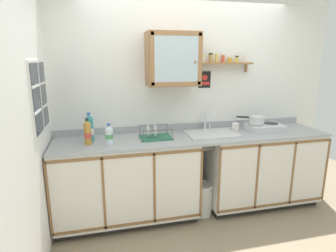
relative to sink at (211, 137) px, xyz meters
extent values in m
plane|color=gray|center=(-0.22, -0.29, -0.93)|extent=(6.23, 6.23, 0.00)
cube|color=white|center=(-0.22, 0.31, 0.40)|extent=(3.83, 0.05, 2.66)
cube|color=white|center=(-1.86, -0.60, 0.40)|extent=(0.05, 3.37, 2.66)
cube|color=black|center=(-1.03, -0.01, -0.89)|extent=(1.53, 0.58, 0.08)
cube|color=silver|center=(-1.03, -0.04, -0.42)|extent=(1.56, 0.64, 0.85)
cube|color=brown|center=(-1.03, -0.36, -0.03)|extent=(1.56, 0.01, 0.03)
cube|color=brown|center=(-1.03, -0.36, -0.80)|extent=(1.56, 0.01, 0.03)
cube|color=brown|center=(-1.81, -0.36, -0.42)|extent=(0.02, 0.01, 0.79)
cube|color=brown|center=(-1.29, -0.36, -0.42)|extent=(0.02, 0.01, 0.79)
cube|color=brown|center=(-0.77, -0.36, -0.42)|extent=(0.02, 0.01, 0.79)
cube|color=brown|center=(-0.25, -0.36, -0.42)|extent=(0.02, 0.01, 0.79)
cube|color=black|center=(0.67, -0.01, -0.89)|extent=(1.39, 0.58, 0.08)
cube|color=silver|center=(0.67, -0.04, -0.42)|extent=(1.42, 0.64, 0.85)
cube|color=brown|center=(0.67, -0.36, -0.03)|extent=(1.42, 0.01, 0.03)
cube|color=brown|center=(0.67, -0.36, -0.80)|extent=(1.42, 0.01, 0.03)
cube|color=brown|center=(-0.04, -0.36, -0.42)|extent=(0.02, 0.01, 0.79)
cube|color=brown|center=(0.44, -0.36, -0.42)|extent=(0.02, 0.01, 0.79)
cube|color=brown|center=(0.91, -0.36, -0.42)|extent=(0.02, 0.01, 0.79)
cube|color=brown|center=(1.38, -0.36, -0.42)|extent=(0.02, 0.01, 0.79)
cube|color=#9EA3A8|center=(-0.22, -0.04, 0.02)|extent=(3.19, 0.67, 0.03)
cube|color=#9EA3A8|center=(-0.22, 0.27, 0.08)|extent=(3.19, 0.02, 0.08)
cube|color=silver|center=(0.00, -0.02, 0.04)|extent=(0.59, 0.41, 0.01)
cube|color=slate|center=(0.00, -0.02, -0.09)|extent=(0.51, 0.34, 0.01)
cube|color=slate|center=(0.00, 0.16, -0.03)|extent=(0.51, 0.01, 0.14)
cube|color=slate|center=(0.00, -0.19, -0.03)|extent=(0.51, 0.01, 0.14)
cylinder|color=#4C4C51|center=(0.00, -0.02, -0.10)|extent=(0.04, 0.04, 0.01)
cylinder|color=silver|center=(0.00, 0.21, 0.05)|extent=(0.05, 0.05, 0.02)
cylinder|color=silver|center=(0.00, 0.21, 0.15)|extent=(0.02, 0.02, 0.19)
torus|color=silver|center=(0.00, 0.15, 0.25)|extent=(0.15, 0.02, 0.15)
cylinder|color=silver|center=(0.06, 0.21, 0.08)|extent=(0.02, 0.02, 0.06)
cube|color=silver|center=(0.70, -0.02, 0.08)|extent=(0.44, 0.29, 0.08)
cylinder|color=#2D2D2D|center=(0.59, 0.00, 0.12)|extent=(0.18, 0.18, 0.01)
cylinder|color=#2D2D2D|center=(0.80, 0.00, 0.12)|extent=(0.18, 0.18, 0.01)
cylinder|color=black|center=(0.59, -0.15, 0.08)|extent=(0.03, 0.02, 0.03)
cylinder|color=black|center=(0.80, -0.15, 0.08)|extent=(0.03, 0.02, 0.03)
cylinder|color=silver|center=(0.59, 0.00, 0.17)|extent=(0.19, 0.19, 0.09)
torus|color=silver|center=(0.59, 0.00, 0.22)|extent=(0.20, 0.20, 0.01)
cylinder|color=black|center=(0.44, 0.08, 0.20)|extent=(0.14, 0.09, 0.02)
cylinder|color=silver|center=(-1.20, -0.14, 0.12)|extent=(0.08, 0.08, 0.17)
cone|color=silver|center=(-1.20, -0.14, 0.22)|extent=(0.08, 0.08, 0.04)
cylinder|color=#2D59B2|center=(-1.20, -0.14, 0.25)|extent=(0.04, 0.04, 0.02)
cylinder|color=#4C9959|center=(-1.20, -0.14, 0.12)|extent=(0.08, 0.08, 0.05)
cylinder|color=gold|center=(-1.42, -0.08, 0.15)|extent=(0.07, 0.07, 0.22)
cone|color=gold|center=(-1.42, -0.08, 0.27)|extent=(0.07, 0.07, 0.03)
cylinder|color=#262626|center=(-1.42, -0.08, 0.30)|extent=(0.03, 0.03, 0.02)
cylinder|color=#D84C3F|center=(-1.42, -0.08, 0.13)|extent=(0.08, 0.08, 0.06)
cylinder|color=teal|center=(-1.40, 0.03, 0.17)|extent=(0.08, 0.08, 0.26)
cone|color=teal|center=(-1.40, 0.03, 0.31)|extent=(0.08, 0.08, 0.04)
cylinder|color=#2D59B2|center=(-1.40, 0.03, 0.34)|extent=(0.04, 0.04, 0.02)
cylinder|color=white|center=(-1.40, 0.03, 0.15)|extent=(0.08, 0.08, 0.07)
cube|color=#26664C|center=(-0.68, -0.02, 0.04)|extent=(0.35, 0.28, 0.01)
cylinder|color=#4C4F54|center=(-0.84, -0.15, 0.10)|extent=(0.01, 0.01, 0.11)
cylinder|color=#4C4F54|center=(-0.52, -0.15, 0.10)|extent=(0.01, 0.01, 0.11)
cylinder|color=#4C4F54|center=(-0.84, 0.11, 0.10)|extent=(0.01, 0.01, 0.11)
cylinder|color=#4C4F54|center=(-0.52, 0.11, 0.10)|extent=(0.01, 0.01, 0.11)
cylinder|color=#4C4F54|center=(-0.68, -0.15, 0.16)|extent=(0.32, 0.01, 0.01)
cylinder|color=#4C4F54|center=(-0.68, 0.11, 0.16)|extent=(0.32, 0.01, 0.01)
cylinder|color=white|center=(-0.77, -0.02, 0.12)|extent=(0.01, 0.14, 0.14)
cylinder|color=white|center=(-0.69, -0.02, 0.12)|extent=(0.01, 0.14, 0.14)
cylinder|color=white|center=(0.34, 0.06, 0.09)|extent=(0.09, 0.09, 0.10)
torus|color=white|center=(0.31, 0.02, 0.09)|extent=(0.05, 0.06, 0.07)
cube|color=#996B42|center=(-0.45, 0.13, 0.91)|extent=(0.60, 0.31, 0.59)
cube|color=silver|center=(-0.45, -0.03, 0.91)|extent=(0.49, 0.01, 0.49)
cube|color=#996B42|center=(-0.72, -0.03, 0.91)|extent=(0.05, 0.01, 0.56)
cube|color=#996B42|center=(-0.18, -0.03, 0.91)|extent=(0.05, 0.01, 0.56)
cube|color=#996B42|center=(-0.45, -0.03, 1.17)|extent=(0.56, 0.01, 0.05)
cube|color=#996B42|center=(-0.45, -0.03, 0.64)|extent=(0.56, 0.01, 0.05)
sphere|color=olive|center=(-0.24, -0.05, 0.88)|extent=(0.02, 0.02, 0.02)
cube|color=#996B42|center=(0.22, 0.21, 0.86)|extent=(0.72, 0.14, 0.02)
cube|color=#996B42|center=(-0.11, 0.27, 0.79)|extent=(0.02, 0.03, 0.10)
cube|color=#996B42|center=(0.55, 0.27, 0.79)|extent=(0.02, 0.03, 0.10)
cylinder|color=silver|center=(-0.06, 0.21, 0.90)|extent=(0.04, 0.04, 0.07)
cylinder|color=yellow|center=(-0.06, 0.21, 0.94)|extent=(0.05, 0.05, 0.02)
cylinder|color=tan|center=(0.04, 0.21, 0.91)|extent=(0.05, 0.05, 0.09)
cylinder|color=black|center=(0.04, 0.21, 0.97)|extent=(0.05, 0.05, 0.02)
cylinder|color=#E0C659|center=(0.13, 0.23, 0.91)|extent=(0.04, 0.04, 0.09)
cylinder|color=yellow|center=(0.13, 0.23, 0.96)|extent=(0.04, 0.04, 0.02)
cylinder|color=#CC4C33|center=(0.21, 0.23, 0.91)|extent=(0.04, 0.04, 0.09)
cylinder|color=white|center=(0.21, 0.23, 0.96)|extent=(0.04, 0.04, 0.02)
cylinder|color=gold|center=(0.31, 0.23, 0.90)|extent=(0.05, 0.05, 0.06)
cylinder|color=white|center=(0.31, 0.23, 0.93)|extent=(0.05, 0.05, 0.02)
cylinder|color=#E0C659|center=(0.40, 0.23, 0.90)|extent=(0.04, 0.04, 0.06)
cylinder|color=black|center=(0.40, 0.23, 0.94)|extent=(0.04, 0.04, 0.02)
cylinder|color=silver|center=(0.51, 0.21, 0.90)|extent=(0.04, 0.04, 0.07)
cylinder|color=white|center=(0.51, 0.21, 0.94)|extent=(0.05, 0.05, 0.02)
cube|color=black|center=(0.00, 0.28, 0.66)|extent=(0.15, 0.01, 0.20)
cube|color=red|center=(0.00, 0.28, 0.61)|extent=(0.13, 0.00, 0.04)
cylinder|color=red|center=(0.00, 0.28, 0.68)|extent=(0.07, 0.00, 0.07)
cube|color=#262D38|center=(-1.82, -0.19, 0.57)|extent=(0.01, 0.63, 0.62)
cube|color=white|center=(-1.83, -0.19, 0.57)|extent=(0.02, 0.68, 0.67)
cube|color=white|center=(-1.81, -0.19, 0.57)|extent=(0.01, 0.02, 0.62)
cube|color=white|center=(-1.81, -0.19, 0.46)|extent=(0.01, 0.63, 0.02)
cube|color=white|center=(-1.81, -0.19, 0.68)|extent=(0.01, 0.63, 0.02)
cylinder|color=silver|center=(-0.14, -0.13, -0.74)|extent=(0.24, 0.24, 0.38)
torus|color=white|center=(-0.14, -0.13, -0.55)|extent=(0.27, 0.27, 0.02)
camera|label=1|loc=(-1.27, -3.01, 0.91)|focal=29.91mm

